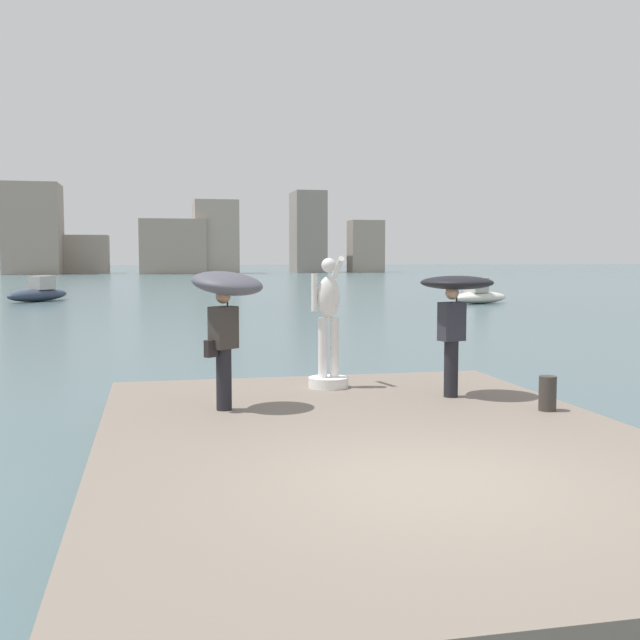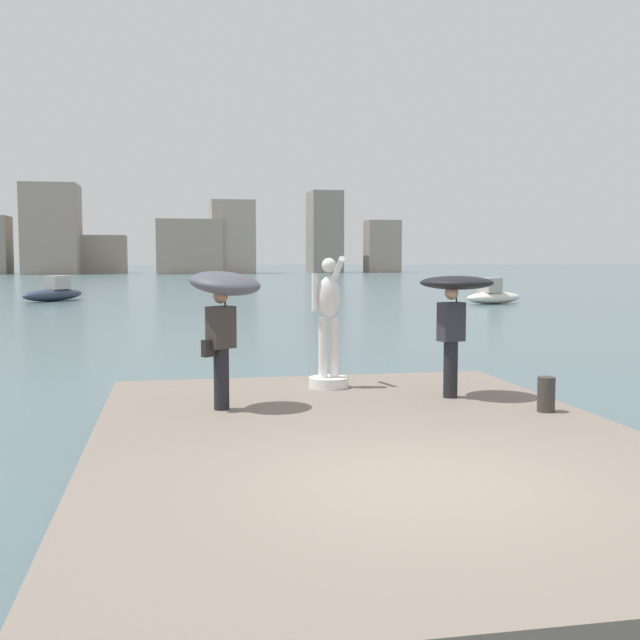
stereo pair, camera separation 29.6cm
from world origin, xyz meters
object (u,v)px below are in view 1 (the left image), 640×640
(onlooker_left, at_px, (226,299))
(boat_far, at_px, (479,295))
(mooring_bollard, at_px, (548,393))
(boat_leftward, at_px, (39,293))
(onlooker_right, at_px, (455,298))
(statue_white_figure, at_px, (328,335))

(onlooker_left, relative_size, boat_far, 0.54)
(mooring_bollard, height_order, boat_leftward, boat_leftward)
(boat_far, height_order, boat_leftward, boat_leftward)
(boat_leftward, bearing_deg, mooring_bollard, -72.12)
(onlooker_right, relative_size, boat_far, 0.50)
(statue_white_figure, bearing_deg, onlooker_right, -34.95)
(statue_white_figure, xyz_separation_m, mooring_bollard, (2.61, -2.57, -0.64))
(onlooker_left, height_order, mooring_bollard, onlooker_left)
(onlooker_right, bearing_deg, boat_far, 65.50)
(mooring_bollard, height_order, boat_far, boat_far)
(onlooker_left, bearing_deg, statue_white_figure, 39.07)
(statue_white_figure, distance_m, boat_far, 30.96)
(mooring_bollard, xyz_separation_m, boat_leftward, (-11.99, 37.17, -0.15))
(boat_far, bearing_deg, boat_leftward, 162.99)
(onlooker_left, distance_m, onlooker_right, 3.58)
(onlooker_left, distance_m, mooring_bollard, 4.75)
(statue_white_figure, xyz_separation_m, boat_far, (14.71, 27.23, -0.81))
(onlooker_left, relative_size, onlooker_right, 1.08)
(boat_far, bearing_deg, statue_white_figure, -118.38)
(onlooker_left, distance_m, boat_far, 33.17)
(statue_white_figure, bearing_deg, onlooker_left, -140.93)
(onlooker_left, relative_size, mooring_bollard, 4.12)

